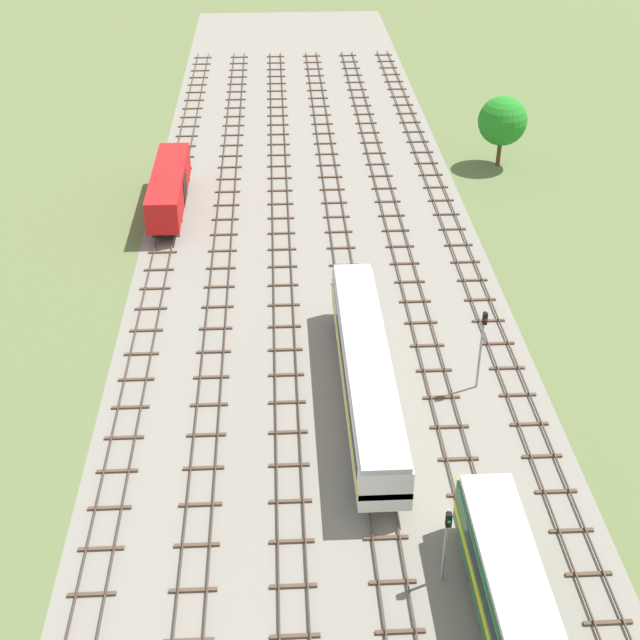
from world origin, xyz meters
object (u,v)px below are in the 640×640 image
at_px(passenger_coach_centre_near, 366,369).
at_px(signal_post_nearest, 482,340).
at_px(signal_post_mid, 446,536).
at_px(freight_boxcar_far_left_mid, 169,186).

relative_size(passenger_coach_centre_near, signal_post_nearest, 3.71).
bearing_deg(passenger_coach_centre_near, signal_post_mid, -80.38).
distance_m(freight_boxcar_far_left_mid, signal_post_mid, 47.38).
bearing_deg(signal_post_nearest, freight_boxcar_far_left_mid, 128.73).
height_order(passenger_coach_centre_near, signal_post_mid, signal_post_mid).
xyz_separation_m(freight_boxcar_far_left_mid, signal_post_mid, (17.49, -44.02, 0.63)).
relative_size(signal_post_nearest, signal_post_mid, 1.24).
bearing_deg(freight_boxcar_far_left_mid, passenger_coach_centre_near, -62.88).
height_order(signal_post_nearest, signal_post_mid, signal_post_nearest).
height_order(passenger_coach_centre_near, signal_post_nearest, signal_post_nearest).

